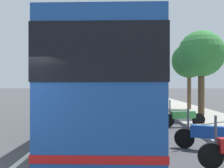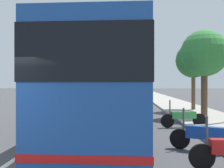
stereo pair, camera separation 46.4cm
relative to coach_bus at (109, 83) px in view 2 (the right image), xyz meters
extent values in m
cube|color=#9E998E|center=(3.57, -5.17, -1.97)|extent=(110.00, 3.60, 0.14)
cube|color=silver|center=(3.57, 2.25, -2.03)|extent=(110.00, 0.16, 0.01)
cube|color=#1E4C9E|center=(0.00, 0.00, -0.11)|extent=(12.10, 2.75, 3.16)
cube|color=black|center=(0.00, 0.00, 0.56)|extent=(12.14, 2.79, 1.12)
cube|color=red|center=(0.00, 0.00, -1.44)|extent=(12.13, 2.78, 0.16)
cylinder|color=black|center=(3.88, 1.11, -1.54)|extent=(1.00, 0.32, 1.00)
cylinder|color=black|center=(3.84, -1.24, -1.54)|extent=(1.00, 0.32, 1.00)
cylinder|color=black|center=(-3.84, 1.24, -1.54)|extent=(1.00, 0.32, 1.00)
cylinder|color=black|center=(-3.88, -1.11, -1.54)|extent=(1.00, 0.32, 1.00)
cylinder|color=black|center=(-4.63, -2.44, -1.73)|extent=(0.10, 0.61, 0.61)
cylinder|color=#4C4C51|center=(-4.63, -2.55, -1.13)|extent=(0.06, 0.06, 0.70)
cylinder|color=black|center=(-2.62, -2.33, -1.73)|extent=(0.32, 0.59, 0.61)
cube|color=#1947A5|center=(-2.93, -3.04, -1.48)|extent=(0.68, 1.16, 0.37)
cylinder|color=#4C4C51|center=(-2.67, -2.44, -1.13)|extent=(0.06, 0.06, 0.70)
cylinder|color=black|center=(1.29, -2.55, -1.73)|extent=(0.20, 0.63, 0.62)
cylinder|color=black|center=(1.59, -4.05, -1.73)|extent=(0.20, 0.63, 0.62)
cube|color=#338C3F|center=(1.44, -3.30, -1.48)|extent=(0.46, 1.17, 0.31)
cylinder|color=#4C4C51|center=(1.31, -2.67, -1.13)|extent=(0.06, 0.06, 0.70)
cube|color=silver|center=(19.38, 4.30, -1.50)|extent=(4.55, 1.99, 0.71)
cube|color=black|center=(19.63, 4.32, -0.91)|extent=(2.11, 1.72, 0.47)
cylinder|color=black|center=(17.94, 3.43, -1.72)|extent=(0.65, 0.25, 0.64)
cylinder|color=black|center=(17.86, 5.03, -1.72)|extent=(0.65, 0.25, 0.64)
cylinder|color=black|center=(20.89, 3.58, -1.72)|extent=(0.65, 0.25, 0.64)
cylinder|color=black|center=(20.81, 5.18, -1.72)|extent=(0.65, 0.25, 0.64)
cube|color=gray|center=(18.27, 0.21, -1.47)|extent=(4.11, 2.05, 0.77)
cube|color=black|center=(18.37, 0.21, -0.85)|extent=(2.04, 1.77, 0.49)
cylinder|color=black|center=(19.65, 0.93, -1.72)|extent=(0.65, 0.26, 0.64)
cylinder|color=black|center=(19.53, -0.69, -1.72)|extent=(0.65, 0.26, 0.64)
cylinder|color=black|center=(17.01, 1.11, -1.72)|extent=(0.65, 0.26, 0.64)
cylinder|color=black|center=(16.90, -0.50, -1.72)|extent=(0.65, 0.26, 0.64)
cube|color=gray|center=(37.17, 0.40, -1.45)|extent=(4.18, 1.76, 0.82)
cube|color=black|center=(37.15, 0.40, -0.80)|extent=(2.05, 1.62, 0.48)
cylinder|color=black|center=(38.55, 1.20, -1.72)|extent=(0.64, 0.22, 0.64)
cylinder|color=black|center=(38.55, -0.40, -1.72)|extent=(0.64, 0.22, 0.64)
cylinder|color=black|center=(35.79, 1.19, -1.72)|extent=(0.64, 0.22, 0.64)
cylinder|color=black|center=(35.79, -0.40, -1.72)|extent=(0.64, 0.22, 0.64)
cylinder|color=brown|center=(4.97, -5.24, -0.55)|extent=(0.37, 0.37, 2.97)
sphere|color=#337F38|center=(4.97, -5.24, 1.75)|extent=(2.74, 2.74, 2.74)
cylinder|color=brown|center=(8.61, -5.52, -0.57)|extent=(0.28, 0.28, 2.93)
sphere|color=#286B2D|center=(8.61, -5.52, 1.65)|extent=(2.53, 2.53, 2.53)
camera|label=1|loc=(-10.92, -0.24, -0.04)|focal=42.79mm
camera|label=2|loc=(-10.90, -0.70, -0.04)|focal=42.79mm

